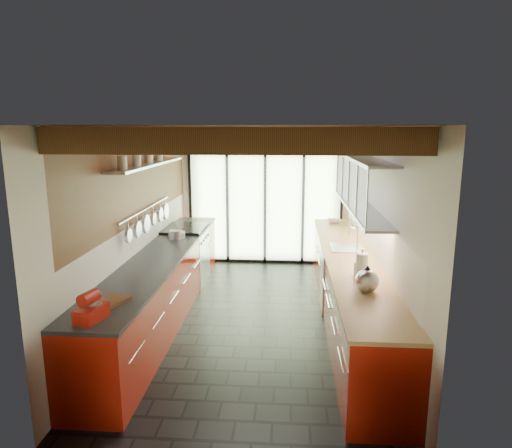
# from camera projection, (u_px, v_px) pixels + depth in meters

# --- Properties ---
(ground) EXTENTS (5.50, 5.50, 0.00)m
(ground) POSITION_uv_depth(u_px,v_px,m) (254.00, 318.00, 6.31)
(ground) COLOR black
(ground) RESTS_ON ground
(room_shell) EXTENTS (5.50, 5.50, 5.50)m
(room_shell) POSITION_uv_depth(u_px,v_px,m) (254.00, 200.00, 5.97)
(room_shell) COLOR silver
(room_shell) RESTS_ON ground
(ceiling_beams) EXTENTS (3.14, 5.06, 4.90)m
(ceiling_beams) POSITION_uv_depth(u_px,v_px,m) (256.00, 137.00, 6.18)
(ceiling_beams) COLOR #593316
(ceiling_beams) RESTS_ON ground
(glass_door) EXTENTS (2.95, 0.10, 2.90)m
(glass_door) POSITION_uv_depth(u_px,v_px,m) (265.00, 178.00, 8.60)
(glass_door) COLOR #C6EAAD
(glass_door) RESTS_ON ground
(left_counter) EXTENTS (0.68, 5.00, 0.92)m
(left_counter) POSITION_uv_depth(u_px,v_px,m) (163.00, 284.00, 6.31)
(left_counter) COLOR maroon
(left_counter) RESTS_ON ground
(range_stove) EXTENTS (0.66, 0.90, 0.97)m
(range_stove) POSITION_uv_depth(u_px,v_px,m) (186.00, 255.00, 7.72)
(range_stove) COLOR silver
(range_stove) RESTS_ON ground
(right_counter) EXTENTS (0.68, 5.00, 0.92)m
(right_counter) POSITION_uv_depth(u_px,v_px,m) (349.00, 289.00, 6.13)
(right_counter) COLOR maroon
(right_counter) RESTS_ON ground
(sink_assembly) EXTENTS (0.45, 0.52, 0.43)m
(sink_assembly) POSITION_uv_depth(u_px,v_px,m) (348.00, 245.00, 6.42)
(sink_assembly) COLOR silver
(sink_assembly) RESTS_ON right_counter
(upper_cabinets_right) EXTENTS (0.34, 3.00, 3.00)m
(upper_cabinets_right) POSITION_uv_depth(u_px,v_px,m) (362.00, 183.00, 6.13)
(upper_cabinets_right) COLOR silver
(upper_cabinets_right) RESTS_ON ground
(left_wall_fixtures) EXTENTS (0.28, 2.60, 0.96)m
(left_wall_fixtures) POSITION_uv_depth(u_px,v_px,m) (150.00, 186.00, 6.29)
(left_wall_fixtures) COLOR silver
(left_wall_fixtures) RESTS_ON ground
(stand_mixer) EXTENTS (0.24, 0.34, 0.28)m
(stand_mixer) POSITION_uv_depth(u_px,v_px,m) (91.00, 308.00, 4.00)
(stand_mixer) COLOR #AC190D
(stand_mixer) RESTS_ON left_counter
(pot_large) EXTENTS (0.21, 0.21, 0.13)m
(pot_large) POSITION_uv_depth(u_px,v_px,m) (176.00, 235.00, 6.97)
(pot_large) COLOR silver
(pot_large) RESTS_ON left_counter
(pot_small) EXTENTS (0.33, 0.33, 0.10)m
(pot_small) POSITION_uv_depth(u_px,v_px,m) (177.00, 234.00, 7.04)
(pot_small) COLOR silver
(pot_small) RESTS_ON left_counter
(cutting_board) EXTENTS (0.35, 0.42, 0.03)m
(cutting_board) POSITION_uv_depth(u_px,v_px,m) (109.00, 301.00, 4.41)
(cutting_board) COLOR brown
(cutting_board) RESTS_ON left_counter
(kettle) EXTENTS (0.28, 0.32, 0.29)m
(kettle) POSITION_uv_depth(u_px,v_px,m) (367.00, 279.00, 4.71)
(kettle) COLOR silver
(kettle) RESTS_ON right_counter
(paper_towel) EXTENTS (0.17, 0.17, 0.36)m
(paper_towel) POSITION_uv_depth(u_px,v_px,m) (362.00, 267.00, 5.06)
(paper_towel) COLOR white
(paper_towel) RESTS_ON right_counter
(soap_bottle) EXTENTS (0.12, 0.12, 0.21)m
(soap_bottle) POSITION_uv_depth(u_px,v_px,m) (359.00, 266.00, 5.24)
(soap_bottle) COLOR silver
(soap_bottle) RESTS_ON right_counter
(bowl) EXTENTS (0.29, 0.29, 0.06)m
(bowl) POSITION_uv_depth(u_px,v_px,m) (334.00, 221.00, 8.14)
(bowl) COLOR silver
(bowl) RESTS_ON right_counter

